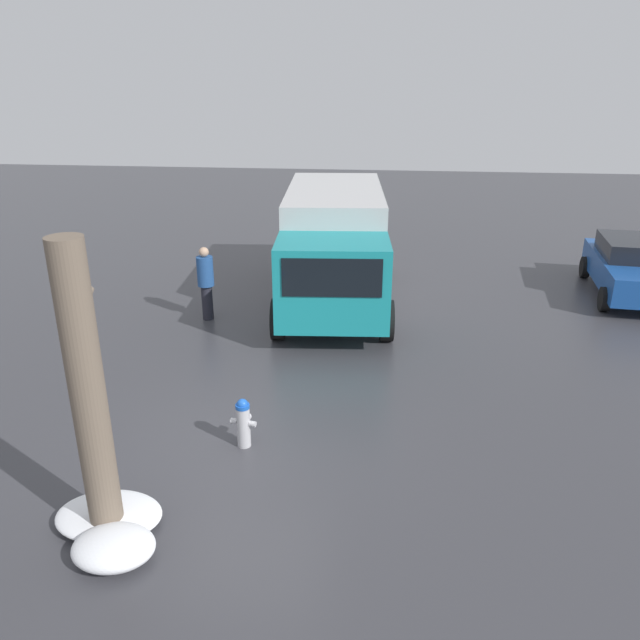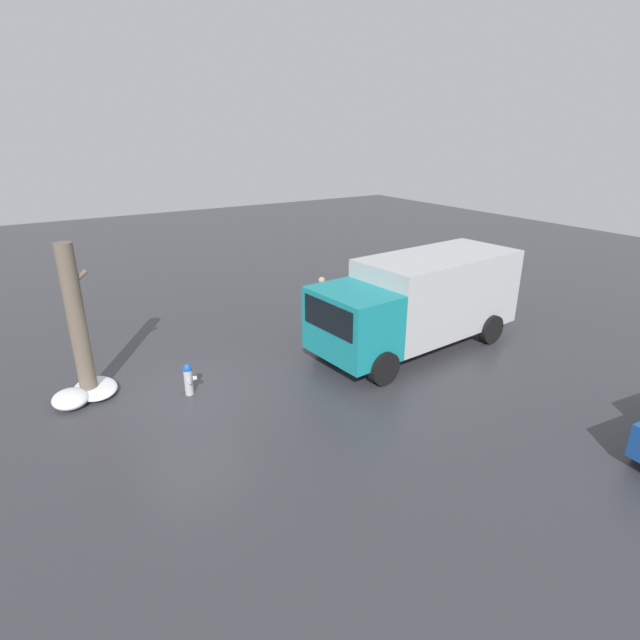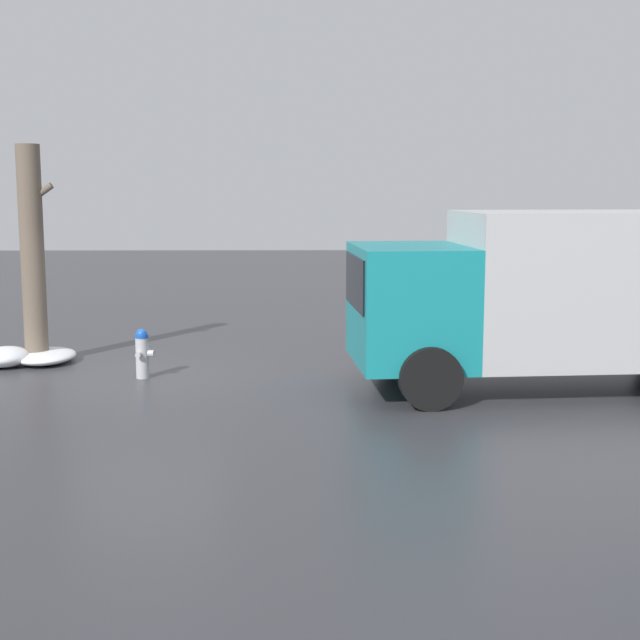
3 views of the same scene
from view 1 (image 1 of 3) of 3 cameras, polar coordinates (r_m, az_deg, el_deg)
The scene contains 8 objects.
ground_plane at distance 10.05m, azimuth -6.92°, elevation -11.31°, with size 60.00×60.00×0.00m, color #38383D.
fire_hydrant at distance 9.84m, azimuth -7.02°, elevation -9.23°, with size 0.32×0.42×0.82m.
tree_trunk at distance 7.80m, azimuth -20.41°, elevation -6.61°, with size 0.63×0.41×3.84m.
delivery_truck at distance 15.65m, azimuth 1.31°, elevation 7.13°, with size 6.86×3.04×2.74m.
pedestrian at distance 14.75m, azimuth -10.40°, elevation 3.58°, with size 0.38×0.38×1.75m.
parked_car at distance 18.13m, azimuth 26.61°, elevation 4.36°, with size 4.20×2.26×1.47m.
snow_pile_by_hydrant at distance 8.88m, azimuth -18.74°, elevation -16.56°, with size 1.03×1.38×0.24m.
snow_pile_curbside at distance 8.30m, azimuth -18.35°, elevation -19.12°, with size 0.83×1.01×0.34m.
Camera 1 is at (-8.18, -2.10, 5.45)m, focal length 35.00 mm.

